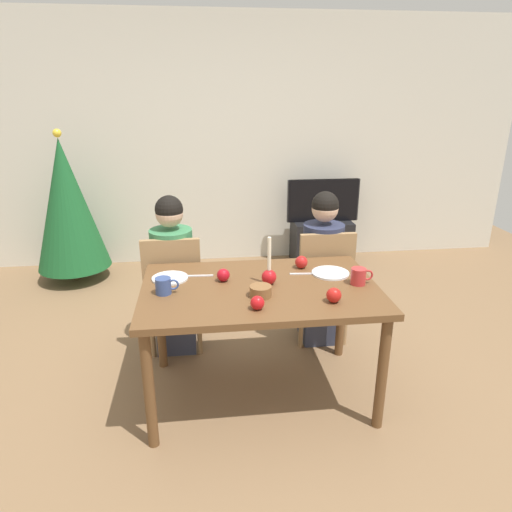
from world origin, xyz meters
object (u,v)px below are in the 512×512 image
object	(u,v)px
candle_centerpiece	(269,274)
apple_far_edge	(301,262)
dining_table	(260,299)
mug_left	(164,286)
apple_by_left_plate	(257,303)
tv	(323,200)
christmas_tree	(67,205)
person_left_child	(173,277)
tv_stand	(321,242)
apple_near_candle	(334,295)
chair_left	(174,287)
mug_right	(359,276)
bowl_walnuts	(261,291)
plate_left	(170,278)
apple_by_right_mug	(223,275)
chair_right	(322,279)
plate_right	(330,273)
person_right_child	(322,271)

from	to	relation	value
candle_centerpiece	apple_far_edge	world-z (taller)	candle_centerpiece
dining_table	apple_far_edge	xyz separation A→B (m)	(0.31, 0.27, 0.12)
candle_centerpiece	apple_far_edge	size ratio (longest dim) A/B	3.57
mug_left	apple_by_left_plate	world-z (taller)	mug_left
tv	apple_far_edge	world-z (taller)	tv
christmas_tree	apple_far_edge	xyz separation A→B (m)	(1.94, -1.85, 0.01)
person_left_child	tv_stand	xyz separation A→B (m)	(1.54, 1.66, -0.33)
candle_centerpiece	tv_stand	bearing A→B (deg)	67.69
apple_near_candle	apple_by_left_plate	bearing A→B (deg)	-175.05
dining_table	chair_left	world-z (taller)	chair_left
mug_right	bowl_walnuts	distance (m)	0.61
christmas_tree	mug_left	size ratio (longest dim) A/B	11.15
plate_left	mug_right	size ratio (longest dim) A/B	1.63
christmas_tree	candle_centerpiece	size ratio (longest dim) A/B	5.12
plate_left	apple_by_right_mug	distance (m)	0.33
chair_right	person_left_child	bearing A→B (deg)	178.31
plate_right	apple_far_edge	world-z (taller)	apple_far_edge
tv_stand	plate_right	distance (m)	2.28
person_left_child	bowl_walnuts	xyz separation A→B (m)	(0.53, -0.78, 0.21)
dining_table	chair_left	xyz separation A→B (m)	(-0.55, 0.61, -0.15)
candle_centerpiece	bowl_walnuts	xyz separation A→B (m)	(-0.07, -0.17, -0.03)
dining_table	bowl_walnuts	size ratio (longest dim) A/B	11.22
mug_right	apple_by_right_mug	distance (m)	0.81
mug_right	tv_stand	bearing A→B (deg)	80.33
plate_left	apple_far_edge	world-z (taller)	apple_far_edge
christmas_tree	plate_left	size ratio (longest dim) A/B	6.78
apple_near_candle	apple_by_left_plate	size ratio (longest dim) A/B	1.10
chair_left	tv_stand	size ratio (longest dim) A/B	1.41
apple_by_right_mug	plate_right	bearing A→B (deg)	2.96
tv_stand	apple_near_candle	distance (m)	2.69
plate_left	apple_by_right_mug	size ratio (longest dim) A/B	2.80
mug_right	apple_far_edge	distance (m)	0.41
chair_left	mug_left	bearing A→B (deg)	-90.75
person_right_child	bowl_walnuts	xyz separation A→B (m)	(-0.56, -0.78, 0.21)
person_right_child	apple_by_left_plate	bearing A→B (deg)	-122.77
mug_left	apple_by_left_plate	size ratio (longest dim) A/B	1.77
dining_table	candle_centerpiece	xyz separation A→B (m)	(0.06, 0.03, 0.15)
chair_right	candle_centerpiece	distance (m)	0.81
chair_left	mug_right	world-z (taller)	chair_left
apple_by_left_plate	apple_by_right_mug	xyz separation A→B (m)	(-0.16, 0.40, 0.00)
person_right_child	person_left_child	bearing A→B (deg)	180.00
person_left_child	tv	distance (m)	2.27
dining_table	mug_right	size ratio (longest dim) A/B	10.29
plate_left	mug_right	bearing A→B (deg)	-10.75
apple_near_candle	apple_far_edge	world-z (taller)	apple_near_candle
dining_table	apple_near_candle	bearing A→B (deg)	-34.71
candle_centerpiece	plate_right	world-z (taller)	candle_centerpiece
person_left_child	bowl_walnuts	size ratio (longest dim) A/B	9.39
tv_stand	apple_by_right_mug	size ratio (longest dim) A/B	8.06
tv_stand	christmas_tree	world-z (taller)	christmas_tree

